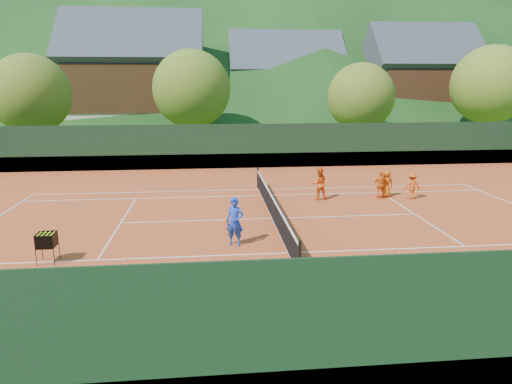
{
  "coord_description": "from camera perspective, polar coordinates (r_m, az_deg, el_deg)",
  "views": [
    {
      "loc": [
        -2.61,
        -18.68,
        5.74
      ],
      "look_at": [
        -0.71,
        0.0,
        1.21
      ],
      "focal_mm": 32.0,
      "sensor_mm": 36.0,
      "label": 1
    }
  ],
  "objects": [
    {
      "name": "tennis_ball_22",
      "position": [
        18.58,
        -11.57,
        -4.54
      ],
      "size": [
        0.07,
        0.07,
        0.07
      ],
      "primitive_type": "sphere",
      "color": "yellow",
      "rests_on": "clay_court"
    },
    {
      "name": "tennis_ball_12",
      "position": [
        15.94,
        19.2,
        -8.13
      ],
      "size": [
        0.07,
        0.07,
        0.07
      ],
      "primitive_type": "sphere",
      "color": "yellow",
      "rests_on": "clay_court"
    },
    {
      "name": "tennis_ball_15",
      "position": [
        15.88,
        -15.95,
        -7.95
      ],
      "size": [
        0.07,
        0.07,
        0.07
      ],
      "primitive_type": "sphere",
      "color": "yellow",
      "rests_on": "clay_court"
    },
    {
      "name": "tennis_ball_23",
      "position": [
        18.46,
        -9.21,
        -4.55
      ],
      "size": [
        0.07,
        0.07,
        0.07
      ],
      "primitive_type": "sphere",
      "color": "yellow",
      "rests_on": "clay_court"
    },
    {
      "name": "tree_d",
      "position": [
        45.84,
        27.28,
        11.83
      ],
      "size": [
        6.8,
        6.8,
        8.93
      ],
      "color": "#3D2618",
      "rests_on": "ground"
    },
    {
      "name": "tennis_ball_3",
      "position": [
        13.22,
        -17.48,
        -12.57
      ],
      "size": [
        0.07,
        0.07,
        0.07
      ],
      "primitive_type": "sphere",
      "color": "yellow",
      "rests_on": "clay_court"
    },
    {
      "name": "tennis_ball_21",
      "position": [
        17.07,
        4.49,
        -5.93
      ],
      "size": [
        0.07,
        0.07,
        0.07
      ],
      "primitive_type": "sphere",
      "color": "yellow",
      "rests_on": "clay_court"
    },
    {
      "name": "student_d",
      "position": [
        24.04,
        18.9,
        0.73
      ],
      "size": [
        0.9,
        0.54,
        1.37
      ],
      "primitive_type": "imported",
      "rotation": [
        0.0,
        0.0,
        3.18
      ],
      "color": "#DD4F13",
      "rests_on": "clay_court"
    },
    {
      "name": "ball_hopper",
      "position": [
        16.24,
        -24.72,
        -5.56
      ],
      "size": [
        0.57,
        0.57,
        1.0
      ],
      "color": "black",
      "rests_on": "clay_court"
    },
    {
      "name": "student_c",
      "position": [
        24.1,
        15.98,
        1.04
      ],
      "size": [
        0.69,
        0.45,
        1.42
      ],
      "primitive_type": "imported",
      "rotation": [
        0.0,
        0.0,
        3.14
      ],
      "color": "#CA5812",
      "rests_on": "clay_court"
    },
    {
      "name": "tennis_ball_4",
      "position": [
        16.77,
        21.44,
        -7.23
      ],
      "size": [
        0.07,
        0.07,
        0.07
      ],
      "primitive_type": "sphere",
      "color": "yellow",
      "rests_on": "clay_court"
    },
    {
      "name": "clay_court",
      "position": [
        19.71,
        2.06,
        -3.34
      ],
      "size": [
        40.0,
        24.0,
        0.02
      ],
      "primitive_type": "cube",
      "color": "#BA441E",
      "rests_on": "ground"
    },
    {
      "name": "tennis_ball_13",
      "position": [
        12.59,
        2.5,
        -13.28
      ],
      "size": [
        0.07,
        0.07,
        0.07
      ],
      "primitive_type": "sphere",
      "color": "yellow",
      "rests_on": "clay_court"
    },
    {
      "name": "tennis_ball_26",
      "position": [
        14.36,
        3.89,
        -9.79
      ],
      "size": [
        0.07,
        0.07,
        0.07
      ],
      "primitive_type": "sphere",
      "color": "yellow",
      "rests_on": "clay_court"
    },
    {
      "name": "tennis_ball_1",
      "position": [
        12.15,
        19.59,
        -15.18
      ],
      "size": [
        0.07,
        0.07,
        0.07
      ],
      "primitive_type": "sphere",
      "color": "yellow",
      "rests_on": "clay_court"
    },
    {
      "name": "tennis_ball_7",
      "position": [
        14.1,
        19.41,
        -11.04
      ],
      "size": [
        0.07,
        0.07,
        0.07
      ],
      "primitive_type": "sphere",
      "color": "yellow",
      "rests_on": "clay_court"
    },
    {
      "name": "tennis_ball_8",
      "position": [
        17.16,
        16.05,
        -6.33
      ],
      "size": [
        0.07,
        0.07,
        0.07
      ],
      "primitive_type": "sphere",
      "color": "yellow",
      "rests_on": "clay_court"
    },
    {
      "name": "tennis_ball_9",
      "position": [
        19.03,
        -23.68,
        -4.99
      ],
      "size": [
        0.07,
        0.07,
        0.07
      ],
      "primitive_type": "sphere",
      "color": "yellow",
      "rests_on": "clay_court"
    },
    {
      "name": "tree_a",
      "position": [
        39.05,
        -26.37,
        10.92
      ],
      "size": [
        6.0,
        6.0,
        7.88
      ],
      "color": "#3F2719",
      "rests_on": "ground"
    },
    {
      "name": "chalet_right",
      "position": [
        53.67,
        19.57,
        12.29
      ],
      "size": [
        11.5,
        8.82,
        11.91
      ],
      "color": "beige",
      "rests_on": "ground"
    },
    {
      "name": "tennis_ball_20",
      "position": [
        16.55,
        17.51,
        -7.18
      ],
      "size": [
        0.07,
        0.07,
        0.07
      ],
      "primitive_type": "sphere",
      "color": "yellow",
      "rests_on": "clay_court"
    },
    {
      "name": "perimeter_fence",
      "position": [
        19.38,
        2.09,
        0.22
      ],
      "size": [
        40.4,
        24.24,
        3.0
      ],
      "color": "black",
      "rests_on": "clay_court"
    },
    {
      "name": "ground",
      "position": [
        19.71,
        2.06,
        -3.37
      ],
      "size": [
        400.0,
        400.0,
        0.0
      ],
      "primitive_type": "plane",
      "color": "#30541A",
      "rests_on": "ground"
    },
    {
      "name": "tree_b",
      "position": [
        38.7,
        -8.06,
        12.63
      ],
      "size": [
        6.4,
        6.4,
        8.4
      ],
      "color": "#402B19",
      "rests_on": "ground"
    },
    {
      "name": "tennis_ball_19",
      "position": [
        12.87,
        18.25,
        -13.38
      ],
      "size": [
        0.07,
        0.07,
        0.07
      ],
      "primitive_type": "sphere",
      "color": "yellow",
      "rests_on": "clay_court"
    },
    {
      "name": "tennis_ball_6",
      "position": [
        13.18,
        -10.19,
        -12.21
      ],
      "size": [
        0.07,
        0.07,
        0.07
      ],
      "primitive_type": "sphere",
      "color": "yellow",
      "rests_on": "clay_court"
    },
    {
      "name": "chalet_left",
      "position": [
        49.23,
        -14.83,
        13.02
      ],
      "size": [
        13.8,
        9.93,
        12.92
      ],
      "color": "beige",
      "rests_on": "ground"
    },
    {
      "name": "tennis_ball_11",
      "position": [
        18.47,
        -9.52,
        -4.55
      ],
      "size": [
        0.07,
        0.07,
        0.07
      ],
      "primitive_type": "sphere",
      "color": "yellow",
      "rests_on": "clay_court"
    },
    {
      "name": "tennis_ball_10",
      "position": [
        19.08,
        21.47,
        -4.74
      ],
      "size": [
        0.07,
        0.07,
        0.07
      ],
      "primitive_type": "sphere",
      "color": "yellow",
      "rests_on": "clay_court"
    },
    {
      "name": "tennis_ball_14",
      "position": [
        12.7,
        25.76,
        -14.48
      ],
      "size": [
        0.07,
        0.07,
        0.07
      ],
      "primitive_type": "sphere",
      "color": "yellow",
      "rests_on": "clay_court"
    },
    {
      "name": "tennis_ball_17",
      "position": [
        14.52,
        15.7,
        -10.02
      ],
      "size": [
        0.07,
        0.07,
        0.07
      ],
      "primitive_type": "sphere",
      "color": "yellow",
      "rests_on": "clay_court"
    },
    {
      "name": "chalet_mid",
      "position": [
        53.38,
        3.56,
        12.74
      ],
      "size": [
        12.65,
        8.82,
        11.45
      ],
      "color": "beige",
      "rests_on": "ground"
    },
    {
      "name": "student_b",
      "position": [
        23.75,
        15.3,
        0.89
      ],
      "size": [
        0.84,
        0.39,
        1.4
      ],
      "primitive_type": "imported",
      "rotation": [
        0.0,
        0.0,
        3.2
      ],
      "color": "orange",
      "rests_on": "clay_court"
    },
    {
      "name": "tree_c",
      "position": [
        39.75,
        12.95,
        11.51
      ],
      "size": [
        5.6,
        5.6,
        7.35
      ],
      "color": "#3D2818",
      "rests_on": "ground"
    },
    {
      "name": "tennis_ball_27",
      "position": [
        16.71,
        26.21,
        -7.78
      ],
      "size": [
        0.07,
        0.07,
        0.07
      ],
      "primitive_type": "sphere",
      "color": "yellow",
      "rests_on": "clay_court"
    },
    {
      "name": "tennis_ball_24",
      "position": [
        11.86,
        6.77,
        -15.18
      ],
      "size": [
        0.07,
        0.07,
        0.07
      ],
      "primitive_type": "sphere",
      "color": "yellow",
      "rests_on": "clay_court"
    },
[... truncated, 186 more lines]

